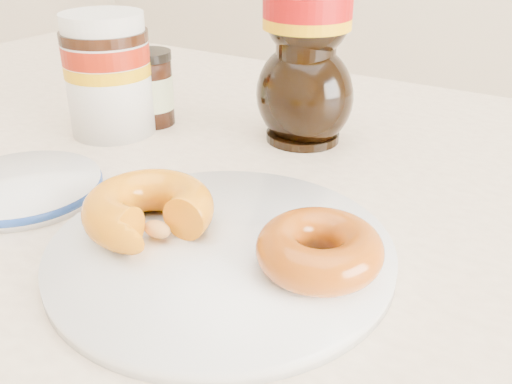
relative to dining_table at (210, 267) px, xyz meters
The scene contains 8 objects.
dining_table is the anchor object (origin of this frame).
plate 0.14m from the dining_table, 48.13° to the right, with size 0.26×0.26×0.01m.
donut_bitten 0.15m from the dining_table, 80.94° to the right, with size 0.10×0.10×0.04m, color orange.
donut_whole 0.20m from the dining_table, 25.88° to the right, with size 0.09×0.09×0.03m, color #8B3F09.
nutella_jar 0.25m from the dining_table, 159.03° to the left, with size 0.10×0.10×0.14m.
syrup_bottle 0.25m from the dining_table, 85.11° to the left, with size 0.11×0.09×0.21m, color black, non-canonical shape.
dark_jar 0.24m from the dining_table, 144.89° to the left, with size 0.05×0.05×0.09m.
blue_rim_saucer 0.19m from the dining_table, 146.88° to the right, with size 0.14×0.14×0.01m.
Camera 1 is at (0.29, -0.28, 0.99)m, focal length 40.00 mm.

